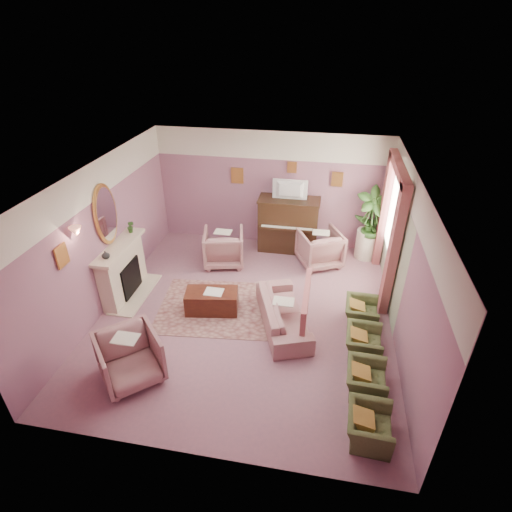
% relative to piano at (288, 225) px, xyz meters
% --- Properties ---
extents(floor, '(5.50, 6.00, 0.01)m').
position_rel_piano_xyz_m(floor, '(-0.50, -2.68, -0.65)').
color(floor, '#916070').
rests_on(floor, ground).
extents(ceiling, '(5.50, 6.00, 0.01)m').
position_rel_piano_xyz_m(ceiling, '(-0.50, -2.68, 2.15)').
color(ceiling, white).
rests_on(ceiling, wall_back).
extents(wall_back, '(5.50, 0.02, 2.80)m').
position_rel_piano_xyz_m(wall_back, '(-0.50, 0.32, 0.75)').
color(wall_back, slate).
rests_on(wall_back, floor).
extents(wall_front, '(5.50, 0.02, 2.80)m').
position_rel_piano_xyz_m(wall_front, '(-0.50, -5.68, 0.75)').
color(wall_front, slate).
rests_on(wall_front, floor).
extents(wall_left, '(0.02, 6.00, 2.80)m').
position_rel_piano_xyz_m(wall_left, '(-3.25, -2.68, 0.75)').
color(wall_left, slate).
rests_on(wall_left, floor).
extents(wall_right, '(0.02, 6.00, 2.80)m').
position_rel_piano_xyz_m(wall_right, '(2.25, -2.68, 0.75)').
color(wall_right, slate).
rests_on(wall_right, floor).
extents(picture_rail_band, '(5.50, 0.01, 0.65)m').
position_rel_piano_xyz_m(picture_rail_band, '(-0.50, 0.31, 1.82)').
color(picture_rail_band, silver).
rests_on(picture_rail_band, wall_back).
extents(stripe_panel, '(0.01, 3.00, 2.15)m').
position_rel_piano_xyz_m(stripe_panel, '(2.23, -1.38, 0.42)').
color(stripe_panel, '#A3AE8E').
rests_on(stripe_panel, wall_right).
extents(fireplace_surround, '(0.30, 1.40, 1.10)m').
position_rel_piano_xyz_m(fireplace_surround, '(-3.09, -2.48, -0.10)').
color(fireplace_surround, beige).
rests_on(fireplace_surround, floor).
extents(fireplace_inset, '(0.18, 0.72, 0.68)m').
position_rel_piano_xyz_m(fireplace_inset, '(-2.99, -2.48, -0.25)').
color(fireplace_inset, black).
rests_on(fireplace_inset, floor).
extents(fire_ember, '(0.06, 0.54, 0.10)m').
position_rel_piano_xyz_m(fire_ember, '(-2.95, -2.48, -0.43)').
color(fire_ember, '#FF6C35').
rests_on(fire_ember, floor).
extents(mantel_shelf, '(0.40, 1.55, 0.07)m').
position_rel_piano_xyz_m(mantel_shelf, '(-3.06, -2.48, 0.47)').
color(mantel_shelf, beige).
rests_on(mantel_shelf, fireplace_surround).
extents(hearth, '(0.55, 1.50, 0.02)m').
position_rel_piano_xyz_m(hearth, '(-2.89, -2.48, -0.64)').
color(hearth, beige).
rests_on(hearth, floor).
extents(mirror_frame, '(0.04, 0.72, 1.20)m').
position_rel_piano_xyz_m(mirror_frame, '(-3.20, -2.48, 1.15)').
color(mirror_frame, gold).
rests_on(mirror_frame, wall_left).
extents(mirror_glass, '(0.01, 0.60, 1.06)m').
position_rel_piano_xyz_m(mirror_glass, '(-3.17, -2.48, 1.15)').
color(mirror_glass, white).
rests_on(mirror_glass, wall_left).
extents(sconce_shade, '(0.20, 0.20, 0.16)m').
position_rel_piano_xyz_m(sconce_shade, '(-3.12, -3.53, 1.33)').
color(sconce_shade, '#DC7F63').
rests_on(sconce_shade, wall_left).
extents(piano, '(1.40, 0.60, 1.30)m').
position_rel_piano_xyz_m(piano, '(0.00, 0.00, 0.00)').
color(piano, '#301E11').
rests_on(piano, floor).
extents(piano_keyshelf, '(1.30, 0.12, 0.06)m').
position_rel_piano_xyz_m(piano_keyshelf, '(-0.00, -0.35, 0.07)').
color(piano_keyshelf, '#301E11').
rests_on(piano_keyshelf, piano).
extents(piano_keys, '(1.20, 0.08, 0.02)m').
position_rel_piano_xyz_m(piano_keys, '(0.00, -0.35, 0.11)').
color(piano_keys, silver).
rests_on(piano_keys, piano).
extents(piano_top, '(1.45, 0.65, 0.04)m').
position_rel_piano_xyz_m(piano_top, '(0.00, 0.00, 0.66)').
color(piano_top, '#301E11').
rests_on(piano_top, piano).
extents(television, '(0.80, 0.12, 0.48)m').
position_rel_piano_xyz_m(television, '(0.00, -0.05, 0.95)').
color(television, black).
rests_on(television, piano).
extents(print_back_left, '(0.30, 0.03, 0.38)m').
position_rel_piano_xyz_m(print_back_left, '(-1.30, 0.28, 1.07)').
color(print_back_left, gold).
rests_on(print_back_left, wall_back).
extents(print_back_right, '(0.26, 0.03, 0.34)m').
position_rel_piano_xyz_m(print_back_right, '(1.05, 0.28, 1.13)').
color(print_back_right, gold).
rests_on(print_back_right, wall_back).
extents(print_back_mid, '(0.22, 0.03, 0.26)m').
position_rel_piano_xyz_m(print_back_mid, '(0.00, 0.28, 1.35)').
color(print_back_mid, gold).
rests_on(print_back_mid, wall_back).
extents(print_left_wall, '(0.03, 0.28, 0.36)m').
position_rel_piano_xyz_m(print_left_wall, '(-3.21, -3.88, 1.07)').
color(print_left_wall, gold).
rests_on(print_left_wall, wall_left).
extents(window_blind, '(0.03, 1.40, 1.80)m').
position_rel_piano_xyz_m(window_blind, '(2.20, -1.13, 1.05)').
color(window_blind, beige).
rests_on(window_blind, wall_right).
extents(curtain_left, '(0.16, 0.34, 2.60)m').
position_rel_piano_xyz_m(curtain_left, '(2.12, -2.05, 0.65)').
color(curtain_left, '#A25153').
rests_on(curtain_left, floor).
extents(curtain_right, '(0.16, 0.34, 2.60)m').
position_rel_piano_xyz_m(curtain_right, '(2.12, -0.21, 0.65)').
color(curtain_right, '#A25153').
rests_on(curtain_right, floor).
extents(pelmet, '(0.16, 2.20, 0.16)m').
position_rel_piano_xyz_m(pelmet, '(2.12, -1.13, 1.91)').
color(pelmet, '#A25153').
rests_on(pelmet, wall_right).
extents(mantel_plant, '(0.16, 0.16, 0.28)m').
position_rel_piano_xyz_m(mantel_plant, '(-3.05, -1.93, 0.64)').
color(mantel_plant, '#2B551F').
rests_on(mantel_plant, mantel_shelf).
extents(mantel_vase, '(0.16, 0.16, 0.16)m').
position_rel_piano_xyz_m(mantel_vase, '(-3.05, -2.98, 0.58)').
color(mantel_vase, silver).
rests_on(mantel_vase, mantel_shelf).
extents(area_rug, '(2.67, 2.04, 0.01)m').
position_rel_piano_xyz_m(area_rug, '(-0.99, -2.59, -0.64)').
color(area_rug, '#8D5E58').
rests_on(area_rug, floor).
extents(coffee_table, '(1.07, 0.65, 0.45)m').
position_rel_piano_xyz_m(coffee_table, '(-1.17, -2.71, -0.43)').
color(coffee_table, '#441C11').
rests_on(coffee_table, floor).
extents(table_paper, '(0.35, 0.28, 0.01)m').
position_rel_piano_xyz_m(table_paper, '(-1.12, -2.71, -0.20)').
color(table_paper, beige).
rests_on(table_paper, coffee_table).
extents(sofa, '(0.62, 1.86, 0.75)m').
position_rel_piano_xyz_m(sofa, '(0.24, -2.87, -0.27)').
color(sofa, '#A77675').
rests_on(sofa, floor).
extents(sofa_throw, '(0.09, 1.41, 0.52)m').
position_rel_piano_xyz_m(sofa_throw, '(0.64, -2.87, -0.05)').
color(sofa_throw, '#A25153').
rests_on(sofa_throw, sofa).
extents(floral_armchair_left, '(0.88, 0.88, 0.92)m').
position_rel_piano_xyz_m(floral_armchair_left, '(-1.38, -0.93, -0.19)').
color(floral_armchair_left, '#A77675').
rests_on(floral_armchair_left, floor).
extents(floral_armchair_right, '(0.88, 0.88, 0.92)m').
position_rel_piano_xyz_m(floral_armchair_right, '(0.80, -0.57, -0.19)').
color(floral_armchair_right, '#A77675').
rests_on(floral_armchair_right, floor).
extents(floral_armchair_front, '(0.88, 0.88, 0.92)m').
position_rel_piano_xyz_m(floral_armchair_front, '(-1.95, -4.58, -0.19)').
color(floral_armchair_front, '#A77675').
rests_on(floral_armchair_front, floor).
extents(olive_chair_a, '(0.49, 0.69, 0.60)m').
position_rel_piano_xyz_m(olive_chair_a, '(1.67, -5.00, -0.35)').
color(olive_chair_a, '#4A552C').
rests_on(olive_chair_a, floor).
extents(olive_chair_b, '(0.49, 0.69, 0.60)m').
position_rel_piano_xyz_m(olive_chair_b, '(1.67, -4.18, -0.35)').
color(olive_chair_b, '#4A552C').
rests_on(olive_chair_b, floor).
extents(olive_chair_c, '(0.49, 0.69, 0.60)m').
position_rel_piano_xyz_m(olive_chair_c, '(1.67, -3.36, -0.35)').
color(olive_chair_c, '#4A552C').
rests_on(olive_chair_c, floor).
extents(olive_chair_d, '(0.49, 0.69, 0.60)m').
position_rel_piano_xyz_m(olive_chair_d, '(1.67, -2.54, -0.35)').
color(olive_chair_d, '#4A552C').
rests_on(olive_chair_d, floor).
extents(side_table, '(0.52, 0.52, 0.70)m').
position_rel_piano_xyz_m(side_table, '(1.89, -0.04, -0.30)').
color(side_table, silver).
rests_on(side_table, floor).
extents(side_plant_big, '(0.30, 0.30, 0.34)m').
position_rel_piano_xyz_m(side_plant_big, '(1.89, -0.04, 0.22)').
color(side_plant_big, '#2B551F').
rests_on(side_plant_big, side_table).
extents(side_plant_small, '(0.16, 0.16, 0.28)m').
position_rel_piano_xyz_m(side_plant_small, '(2.01, -0.14, 0.19)').
color(side_plant_small, '#2B551F').
rests_on(side_plant_small, side_table).
extents(palm_pot, '(0.34, 0.34, 0.34)m').
position_rel_piano_xyz_m(palm_pot, '(1.89, -0.11, -0.48)').
color(palm_pot, '#9A5A42').
rests_on(palm_pot, floor).
extents(palm_plant, '(0.76, 0.76, 1.44)m').
position_rel_piano_xyz_m(palm_plant, '(1.89, -0.11, 0.41)').
color(palm_plant, '#2B551F').
rests_on(palm_plant, palm_pot).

